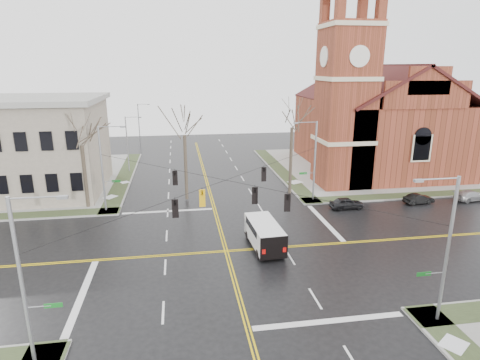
{
  "coord_description": "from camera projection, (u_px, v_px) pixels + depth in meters",
  "views": [
    {
      "loc": [
        -3.63,
        -30.47,
        14.94
      ],
      "look_at": [
        2.12,
        6.0,
        4.42
      ],
      "focal_mm": 30.0,
      "sensor_mm": 36.0,
      "label": 1
    }
  ],
  "objects": [
    {
      "name": "traffic_signals",
      "position": [
        227.0,
        192.0,
        31.46
      ],
      "size": [
        8.21,
        8.26,
        1.3
      ],
      "color": "black",
      "rests_on": "ground"
    },
    {
      "name": "tree_ne",
      "position": [
        292.0,
        123.0,
        45.64
      ],
      "size": [
        4.0,
        4.0,
        12.04
      ],
      "color": "#3A3025",
      "rests_on": "ground"
    },
    {
      "name": "tree_nw_near",
      "position": [
        184.0,
        131.0,
        44.14
      ],
      "size": [
        4.0,
        4.0,
        11.16
      ],
      "color": "#3A3025",
      "rests_on": "ground"
    },
    {
      "name": "tree_nw_far",
      "position": [
        81.0,
        141.0,
        41.87
      ],
      "size": [
        4.0,
        4.0,
        10.18
      ],
      "color": "#3A3025",
      "rests_on": "ground"
    },
    {
      "name": "streetlight_north_a",
      "position": [
        128.0,
        142.0,
        57.37
      ],
      "size": [
        2.3,
        0.2,
        8.0
      ],
      "color": "gray",
      "rests_on": "ground"
    },
    {
      "name": "streetlight_north_b",
      "position": [
        140.0,
        123.0,
        76.37
      ],
      "size": [
        2.3,
        0.2,
        8.0
      ],
      "color": "gray",
      "rests_on": "ground"
    },
    {
      "name": "span_wires",
      "position": [
        225.0,
        180.0,
        31.89
      ],
      "size": [
        23.02,
        23.02,
        0.03
      ],
      "color": "black",
      "rests_on": "ground"
    },
    {
      "name": "signal_pole_nw",
      "position": [
        104.0,
        166.0,
        41.46
      ],
      "size": [
        2.75,
        0.22,
        9.0
      ],
      "color": "gray",
      "rests_on": "ground"
    },
    {
      "name": "cargo_van",
      "position": [
        264.0,
        232.0,
        34.13
      ],
      "size": [
        2.56,
        5.93,
        2.21
      ],
      "rotation": [
        0.0,
        0.0,
        0.05
      ],
      "color": "white",
      "rests_on": "ground"
    },
    {
      "name": "ground",
      "position": [
        226.0,
        251.0,
        33.59
      ],
      "size": [
        120.0,
        120.0,
        0.0
      ],
      "primitive_type": "plane",
      "color": "black",
      "rests_on": "ground"
    },
    {
      "name": "parked_car_a",
      "position": [
        347.0,
        203.0,
        43.44
      ],
      "size": [
        3.71,
        1.56,
        1.25
      ],
      "primitive_type": "imported",
      "rotation": [
        0.0,
        0.0,
        1.59
      ],
      "color": "black",
      "rests_on": "ground"
    },
    {
      "name": "signal_pole_ne",
      "position": [
        313.0,
        159.0,
        44.85
      ],
      "size": [
        2.75,
        0.22,
        9.0
      ],
      "color": "gray",
      "rests_on": "ground"
    },
    {
      "name": "church",
      "position": [
        373.0,
        112.0,
        58.53
      ],
      "size": [
        24.28,
        27.48,
        27.5
      ],
      "color": "maroon",
      "rests_on": "ground"
    },
    {
      "name": "signal_pole_sw",
      "position": [
        25.0,
        278.0,
        19.61
      ],
      "size": [
        2.75,
        0.22,
        9.0
      ],
      "color": "gray",
      "rests_on": "ground"
    },
    {
      "name": "parked_car_b",
      "position": [
        419.0,
        199.0,
        45.04
      ],
      "size": [
        3.52,
        1.57,
        1.12
      ],
      "primitive_type": "imported",
      "rotation": [
        0.0,
        0.0,
        1.69
      ],
      "color": "black",
      "rests_on": "ground"
    },
    {
      "name": "road_markings",
      "position": [
        226.0,
        251.0,
        33.59
      ],
      "size": [
        100.0,
        100.0,
        0.01
      ],
      "color": "gold",
      "rests_on": "ground"
    },
    {
      "name": "signal_pole_se",
      "position": [
        445.0,
        247.0,
        23.01
      ],
      "size": [
        2.75,
        0.22,
        9.0
      ],
      "color": "gray",
      "rests_on": "ground"
    },
    {
      "name": "parked_car_c",
      "position": [
        471.0,
        195.0,
        46.11
      ],
      "size": [
        4.31,
        2.29,
        1.19
      ],
      "primitive_type": "imported",
      "rotation": [
        0.0,
        0.0,
        1.73
      ],
      "color": "#9E9FA0",
      "rests_on": "ground"
    },
    {
      "name": "civic_building_a",
      "position": [
        22.0,
        148.0,
        47.79
      ],
      "size": [
        18.0,
        14.0,
        11.0
      ],
      "primitive_type": "cube",
      "color": "gray",
      "rests_on": "ground"
    },
    {
      "name": "sidewalks",
      "position": [
        226.0,
        250.0,
        33.57
      ],
      "size": [
        80.0,
        80.0,
        0.17
      ],
      "color": "gray",
      "rests_on": "ground"
    }
  ]
}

